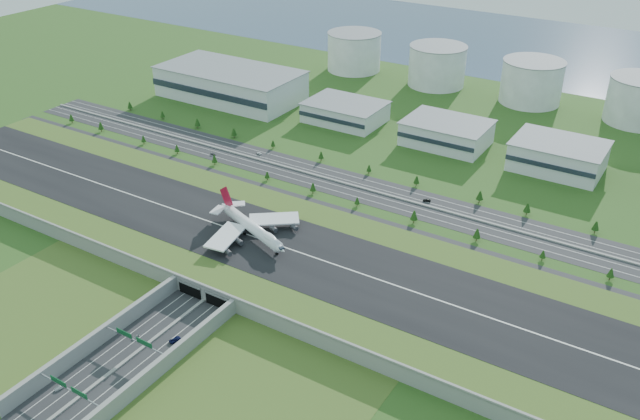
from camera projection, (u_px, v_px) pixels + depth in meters
The scene contains 23 objects.
ground at pixel (265, 253), 365.94m from camera, with size 1200.00×1200.00×0.00m, color #2C5219.
airfield_deck at pixel (264, 247), 363.87m from camera, with size 520.00×100.00×9.20m.
underpass_road at pixel (128, 353), 290.56m from camera, with size 38.80×120.40×8.00m.
sign_gantry_near at pixel (135, 341), 292.09m from camera, with size 38.70×0.70×9.80m.
sign_gantry_far at pixel (69, 390), 266.14m from camera, with size 38.70×0.70×9.80m.
north_expressway at pixel (352, 186), 436.34m from camera, with size 560.00×36.00×0.12m, color #28282B.
tree_row at pixel (381, 187), 424.90m from camera, with size 506.70×48.61×8.35m.
hangar_west at pixel (231, 84), 575.67m from camera, with size 120.00×60.00×25.00m, color silver.
hangar_mid_a at pixel (345, 112), 530.92m from camera, with size 58.00×42.00×15.00m, color silver.
hangar_mid_b at pixel (446, 133), 491.11m from camera, with size 58.00×42.00×17.00m, color silver.
hangar_mid_c at pixel (558, 156), 453.61m from camera, with size 58.00×42.00×19.00m, color silver.
fuel_tank_a at pixel (354, 52), 642.79m from camera, with size 50.00×50.00×35.00m, color silver.
fuel_tank_b at pixel (437, 66), 603.47m from camera, with size 50.00×50.00×35.00m, color silver.
fuel_tank_c at pixel (532, 82), 564.14m from camera, with size 50.00×50.00×35.00m, color silver.
fuel_tank_d at pixel (640, 101), 524.82m from camera, with size 50.00×50.00×35.00m, color silver.
bay_water at pixel (530, 47), 721.81m from camera, with size 1200.00×260.00×0.06m, color #384E6B.
boeing_747 at pixel (252, 227), 363.81m from camera, with size 60.56×56.18×19.66m.
car_0 at pixel (136, 336), 304.17m from camera, with size 1.58×3.93×1.34m, color #9E9DA1.
car_1 at pixel (60, 388), 276.01m from camera, with size 1.46×4.18×1.38m, color silver.
car_2 at pixel (175, 339), 302.16m from camera, with size 2.56×5.56×1.55m, color #0B113A.
car_4 at pixel (213, 154), 477.43m from camera, with size 1.74×4.32×1.47m, color #505055.
car_5 at pixel (427, 200), 416.97m from camera, with size 1.65×4.74×1.56m, color black.
car_7 at pixel (259, 153), 478.96m from camera, with size 1.94×4.77×1.39m, color white.
Camera 1 is at (188.59, -245.84, 198.37)m, focal length 38.00 mm.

